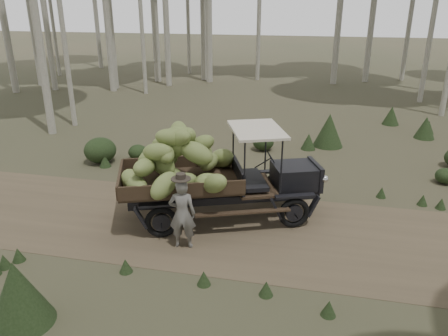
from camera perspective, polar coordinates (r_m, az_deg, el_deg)
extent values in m
plane|color=#473D2B|center=(10.32, 8.08, -8.60)|extent=(120.00, 120.00, 0.00)
cube|color=brown|center=(10.32, 8.08, -8.58)|extent=(70.00, 4.00, 0.01)
cube|color=black|center=(10.97, 9.09, -0.97)|extent=(1.28, 1.25, 0.55)
cube|color=black|center=(11.15, 11.80, -0.80)|extent=(0.46, 0.97, 0.62)
cube|color=black|center=(10.61, 1.87, -0.91)|extent=(0.58, 1.34, 0.55)
cube|color=#38281C|center=(10.50, -5.69, -1.84)|extent=(3.27, 2.70, 0.08)
cube|color=#38281C|center=(11.27, -5.98, 0.78)|extent=(2.64, 1.07, 0.32)
cube|color=#38281C|center=(9.60, -5.42, -2.93)|extent=(2.64, 1.07, 0.32)
cube|color=#38281C|center=(10.47, -13.40, -1.34)|extent=(0.71, 1.70, 0.32)
cube|color=beige|center=(10.33, 4.31, 5.01)|extent=(1.69, 2.00, 0.06)
cube|color=black|center=(11.09, -0.29, -2.58)|extent=(4.33, 1.76, 0.18)
cube|color=black|center=(10.41, 0.31, -4.25)|extent=(4.33, 1.76, 0.18)
torus|color=black|center=(11.87, 6.86, -2.37)|extent=(0.76, 0.40, 0.76)
torus|color=black|center=(10.48, 9.14, -5.82)|extent=(0.76, 0.40, 0.76)
torus|color=black|center=(11.48, -8.30, -3.28)|extent=(0.76, 0.40, 0.76)
torus|color=black|center=(10.04, -8.17, -7.03)|extent=(0.76, 0.40, 0.76)
sphere|color=beige|center=(11.55, 11.44, 0.28)|extent=(0.18, 0.18, 0.18)
sphere|color=beige|center=(10.77, 13.02, -1.42)|extent=(0.18, 0.18, 0.18)
ellipsoid|color=#5D743C|center=(10.20, -11.83, -1.67)|extent=(0.94, 0.84, 0.71)
ellipsoid|color=#5D743C|center=(10.63, -2.86, 1.82)|extent=(0.56, 0.88, 0.67)
ellipsoid|color=#5D743C|center=(10.19, -6.48, 2.76)|extent=(1.06, 0.87, 0.73)
ellipsoid|color=#5D743C|center=(10.23, -5.92, 4.52)|extent=(0.69, 0.98, 0.68)
ellipsoid|color=#5D743C|center=(10.27, -6.77, -1.01)|extent=(0.96, 0.73, 0.59)
ellipsoid|color=#5D743C|center=(9.82, -10.37, 0.08)|extent=(0.42, 0.88, 0.54)
ellipsoid|color=#5D743C|center=(10.31, -2.92, 3.17)|extent=(0.80, 0.59, 0.60)
ellipsoid|color=#5D743C|center=(10.22, -4.93, 4.17)|extent=(0.81, 0.86, 0.65)
ellipsoid|color=#5D743C|center=(9.88, -5.37, -1.79)|extent=(0.80, 0.69, 0.48)
ellipsoid|color=#5D743C|center=(10.50, -9.30, 1.61)|extent=(0.86, 0.95, 0.62)
ellipsoid|color=#5D743C|center=(9.92, -3.64, 2.00)|extent=(0.95, 0.51, 0.72)
ellipsoid|color=#5D743C|center=(9.95, -6.80, 3.99)|extent=(0.91, 0.73, 0.51)
ellipsoid|color=#5D743C|center=(9.91, -11.36, -2.31)|extent=(0.89, 0.91, 0.57)
ellipsoid|color=#5D743C|center=(10.18, -8.13, 0.66)|extent=(1.03, 0.90, 0.73)
ellipsoid|color=#5D743C|center=(10.36, -7.58, 3.12)|extent=(0.78, 0.47, 0.40)
ellipsoid|color=#5D743C|center=(10.21, -6.22, 4.23)|extent=(0.90, 0.87, 0.66)
ellipsoid|color=#5D743C|center=(10.84, -1.94, 0.78)|extent=(0.56, 0.78, 0.47)
ellipsoid|color=#5D743C|center=(10.74, -7.21, 1.90)|extent=(0.81, 0.98, 0.57)
ellipsoid|color=#5D743C|center=(9.86, -8.72, 2.10)|extent=(0.77, 0.46, 0.50)
ellipsoid|color=#5D743C|center=(10.15, -6.55, 3.96)|extent=(1.03, 0.62, 0.78)
ellipsoid|color=#5D743C|center=(11.22, -0.27, 1.28)|extent=(1.04, 0.99, 0.75)
ellipsoid|color=#5D743C|center=(10.84, -8.81, 1.76)|extent=(0.67, 0.86, 0.62)
ellipsoid|color=#5D743C|center=(9.99, -7.84, 2.10)|extent=(0.86, 0.98, 0.56)
ellipsoid|color=#5D743C|center=(9.99, -5.99, 3.85)|extent=(0.99, 0.87, 0.68)
ellipsoid|color=#5D743C|center=(9.81, -2.05, -1.99)|extent=(0.87, 0.82, 0.61)
ellipsoid|color=#5D743C|center=(9.48, -7.85, -2.30)|extent=(0.81, 0.98, 0.76)
ellipsoid|color=#5D743C|center=(9.56, -1.23, -2.04)|extent=(0.91, 0.80, 0.70)
imported|color=#615E58|center=(9.43, -5.47, -6.00)|extent=(0.63, 0.47, 1.59)
cylinder|color=#2C261F|center=(9.09, -5.65, -1.41)|extent=(0.49, 0.49, 0.02)
cylinder|color=#2C261F|center=(9.07, -5.66, -1.10)|extent=(0.24, 0.24, 0.13)
cone|color=#233319|center=(14.65, -15.30, 0.94)|extent=(0.38, 0.38, 0.42)
cone|color=#233319|center=(8.17, -25.34, -14.57)|extent=(1.06, 1.06, 1.18)
ellipsoid|color=#233319|center=(15.01, -15.87, 2.25)|extent=(1.05, 1.05, 0.84)
ellipsoid|color=#233319|center=(15.75, 5.16, 3.40)|extent=(0.75, 0.75, 0.60)
cone|color=#233319|center=(16.53, 13.55, 4.84)|extent=(1.10, 1.10, 1.22)
cone|color=#233319|center=(16.08, 10.97, 3.43)|extent=(0.53, 0.53, 0.59)
ellipsoid|color=#233319|center=(14.40, 26.93, -0.93)|extent=(0.57, 0.57, 0.46)
cone|color=#233319|center=(18.75, 24.82, 4.81)|extent=(0.78, 0.78, 0.86)
ellipsoid|color=#233319|center=(15.06, -11.19, 2.05)|extent=(0.64, 0.64, 0.51)
cone|color=#233319|center=(19.52, 25.14, 4.84)|extent=(0.48, 0.48, 0.53)
cone|color=#233319|center=(20.34, 21.01, 6.41)|extent=(0.71, 0.71, 0.79)
cone|color=#233319|center=(12.73, 19.88, -3.00)|extent=(0.27, 0.27, 0.30)
cone|color=#233319|center=(10.16, -25.31, -10.17)|extent=(0.27, 0.27, 0.30)
cone|color=#233319|center=(9.09, -12.74, -12.31)|extent=(0.27, 0.27, 0.30)
cone|color=#233319|center=(12.66, 26.51, -4.16)|extent=(0.27, 0.27, 0.30)
cone|color=#233319|center=(13.65, -10.73, -0.43)|extent=(0.27, 0.27, 0.30)
cone|color=#233319|center=(12.96, 1.36, -1.24)|extent=(0.27, 0.27, 0.30)
cone|color=#233319|center=(8.55, -2.66, -14.14)|extent=(0.27, 0.27, 0.30)
cone|color=#233319|center=(10.05, -26.82, -10.81)|extent=(0.27, 0.27, 0.30)
cone|color=#233319|center=(13.36, -12.17, -1.02)|extent=(0.27, 0.27, 0.30)
cone|color=#233319|center=(8.32, 5.52, -15.36)|extent=(0.27, 0.27, 0.30)
cone|color=#233319|center=(12.67, 24.53, -3.81)|extent=(0.27, 0.27, 0.30)
cone|color=#233319|center=(8.05, 13.52, -17.36)|extent=(0.27, 0.27, 0.30)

